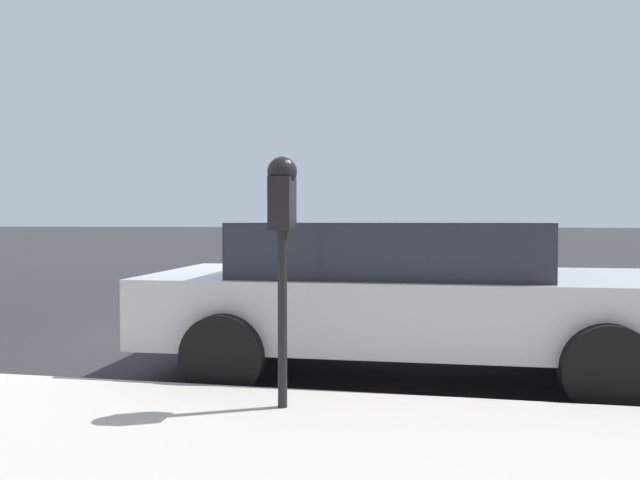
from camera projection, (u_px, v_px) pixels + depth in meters
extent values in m
plane|color=#2B2B2D|center=(281.00, 345.00, 6.69)|extent=(220.00, 220.00, 0.00)
cylinder|color=black|center=(282.00, 319.00, 3.95)|extent=(0.06, 0.06, 1.13)
cube|color=black|center=(282.00, 204.00, 3.93)|extent=(0.20, 0.14, 0.34)
sphere|color=black|center=(282.00, 171.00, 3.92)|extent=(0.19, 0.19, 0.19)
cube|color=#B21919|center=(286.00, 211.00, 4.04)|extent=(0.01, 0.11, 0.12)
cube|color=black|center=(286.00, 192.00, 4.03)|extent=(0.01, 0.10, 0.08)
cube|color=#B7BABF|center=(409.00, 306.00, 5.37)|extent=(1.96, 4.43, 0.56)
cube|color=#232833|center=(389.00, 248.00, 5.38)|extent=(1.69, 2.49, 0.44)
cylinder|color=black|center=(552.00, 325.00, 6.07)|extent=(0.23, 0.64, 0.64)
cylinder|color=black|center=(607.00, 370.00, 4.24)|extent=(0.23, 0.64, 0.64)
cylinder|color=black|center=(280.00, 318.00, 6.52)|extent=(0.23, 0.64, 0.64)
cylinder|color=black|center=(224.00, 356.00, 4.69)|extent=(0.23, 0.64, 0.64)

